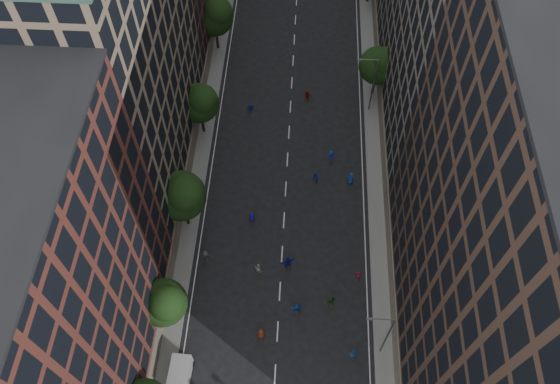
% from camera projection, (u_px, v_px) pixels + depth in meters
% --- Properties ---
extents(ground, '(240.00, 240.00, 0.00)m').
position_uv_depth(ground, '(289.00, 135.00, 71.61)').
color(ground, black).
rests_on(ground, ground).
extents(sidewalk_left, '(4.00, 105.00, 0.15)m').
position_uv_depth(sidewalk_left, '(205.00, 89.00, 76.02)').
color(sidewalk_left, slate).
rests_on(sidewalk_left, ground).
extents(sidewalk_right, '(4.00, 105.00, 0.15)m').
position_uv_depth(sidewalk_right, '(378.00, 96.00, 75.31)').
color(sidewalk_right, slate).
rests_on(sidewalk_right, ground).
extents(bldg_left_a, '(14.00, 22.00, 30.00)m').
position_uv_depth(bldg_left_a, '(39.00, 286.00, 43.70)').
color(bldg_left_a, '#5A2A22').
rests_on(bldg_left_a, ground).
extents(bldg_left_b, '(14.00, 26.00, 34.00)m').
position_uv_depth(bldg_left_b, '(102.00, 59.00, 55.23)').
color(bldg_left_b, '#866F58').
rests_on(bldg_left_b, ground).
extents(bldg_right_a, '(14.00, 30.00, 36.00)m').
position_uv_depth(bldg_right_a, '(522.00, 247.00, 42.27)').
color(bldg_right_a, '#483226').
rests_on(bldg_right_a, ground).
extents(bldg_right_b, '(14.00, 28.00, 33.00)m').
position_uv_depth(bldg_right_b, '(466.00, 18.00, 59.47)').
color(bldg_right_b, '#6B6258').
rests_on(bldg_right_b, ground).
extents(tree_left_1, '(4.80, 4.80, 8.21)m').
position_uv_depth(tree_left_1, '(164.00, 303.00, 52.92)').
color(tree_left_1, black).
rests_on(tree_left_1, ground).
extents(tree_left_2, '(5.60, 5.60, 9.45)m').
position_uv_depth(tree_left_2, '(182.00, 195.00, 58.83)').
color(tree_left_2, black).
rests_on(tree_left_2, ground).
extents(tree_left_3, '(5.00, 5.00, 8.58)m').
position_uv_depth(tree_left_3, '(200.00, 102.00, 66.99)').
color(tree_left_3, black).
rests_on(tree_left_3, ground).
extents(tree_left_4, '(5.40, 5.40, 9.08)m').
position_uv_depth(tree_left_4, '(215.00, 15.00, 75.55)').
color(tree_left_4, black).
rests_on(tree_left_4, ground).
extents(tree_right_a, '(5.00, 5.00, 8.39)m').
position_uv_depth(tree_right_a, '(379.00, 64.00, 70.89)').
color(tree_right_a, black).
rests_on(tree_right_a, ground).
extents(streetlamp_near, '(2.64, 0.22, 9.06)m').
position_uv_depth(streetlamp_near, '(386.00, 334.00, 51.59)').
color(streetlamp_near, '#595B60').
rests_on(streetlamp_near, ground).
extents(streetlamp_far, '(2.64, 0.22, 9.06)m').
position_uv_depth(streetlamp_far, '(372.00, 82.00, 69.74)').
color(streetlamp_far, '#595B60').
rests_on(streetlamp_far, ground).
extents(cargo_van, '(2.22, 4.42, 2.31)m').
position_uv_depth(cargo_van, '(179.00, 378.00, 53.21)').
color(cargo_van, '#B3B2B5').
rests_on(cargo_van, ground).
extents(skater_2, '(0.84, 0.68, 1.63)m').
position_uv_depth(skater_2, '(353.00, 354.00, 54.92)').
color(skater_2, blue).
rests_on(skater_2, ground).
extents(skater_5, '(1.54, 0.74, 1.60)m').
position_uv_depth(skater_5, '(297.00, 309.00, 57.58)').
color(skater_5, '#154CAF').
rests_on(skater_5, ground).
extents(skater_6, '(0.83, 0.54, 1.69)m').
position_uv_depth(skater_6, '(261.00, 333.00, 56.05)').
color(skater_6, maroon).
rests_on(skater_6, ground).
extents(skater_7, '(0.63, 0.49, 1.52)m').
position_uv_depth(skater_7, '(358.00, 275.00, 59.75)').
color(skater_7, maroon).
rests_on(skater_7, ground).
extents(skater_8, '(0.83, 0.70, 1.51)m').
position_uv_depth(skater_8, '(258.00, 268.00, 60.21)').
color(skater_8, silver).
rests_on(skater_8, ground).
extents(skater_9, '(1.13, 0.91, 1.52)m').
position_uv_depth(skater_9, '(206.00, 256.00, 61.05)').
color(skater_9, '#3A3B3F').
rests_on(skater_9, ground).
extents(skater_10, '(1.13, 0.79, 1.78)m').
position_uv_depth(skater_10, '(331.00, 301.00, 57.95)').
color(skater_10, '#1C5A1B').
rests_on(skater_10, ground).
extents(skater_11, '(1.81, 1.21, 1.87)m').
position_uv_depth(skater_11, '(288.00, 263.00, 60.39)').
color(skater_11, '#121597').
rests_on(skater_11, ground).
extents(skater_12, '(0.90, 0.61, 1.78)m').
position_uv_depth(skater_12, '(351.00, 178.00, 66.69)').
color(skater_12, '#153AAB').
rests_on(skater_12, ground).
extents(skater_13, '(0.75, 0.54, 1.93)m').
position_uv_depth(skater_13, '(252.00, 218.00, 63.53)').
color(skater_13, '#1A16B9').
rests_on(skater_13, ground).
extents(skater_14, '(0.95, 0.86, 1.60)m').
position_uv_depth(skater_14, '(315.00, 177.00, 66.92)').
color(skater_14, '#13349C').
rests_on(skater_14, ground).
extents(skater_15, '(1.20, 0.84, 1.69)m').
position_uv_depth(skater_15, '(331.00, 156.00, 68.64)').
color(skater_15, navy).
rests_on(skater_15, ground).
extents(skater_16, '(1.13, 0.79, 1.78)m').
position_uv_depth(skater_16, '(250.00, 109.00, 72.91)').
color(skater_16, '#153EB0').
rests_on(skater_16, ground).
extents(skater_17, '(1.55, 0.89, 1.60)m').
position_uv_depth(skater_17, '(307.00, 96.00, 74.40)').
color(skater_17, maroon).
rests_on(skater_17, ground).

